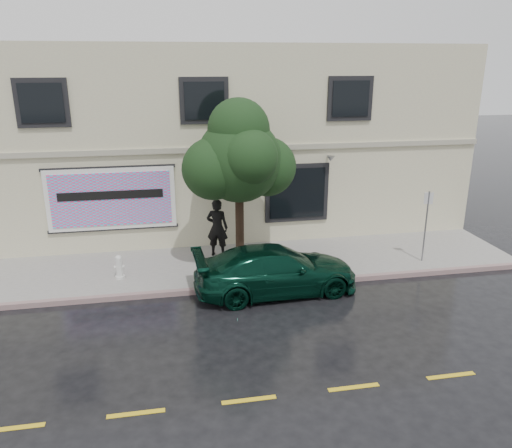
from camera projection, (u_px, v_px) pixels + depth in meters
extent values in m
plane|color=black|center=(227.00, 316.00, 13.20)|extent=(90.00, 90.00, 0.00)
cube|color=#9A9692|center=(214.00, 266.00, 16.22)|extent=(20.00, 3.50, 0.15)
cube|color=slate|center=(220.00, 289.00, 14.58)|extent=(20.00, 0.18, 0.16)
cube|color=gold|center=(249.00, 400.00, 9.93)|extent=(19.00, 0.12, 0.01)
cube|color=#BDB398|center=(197.00, 136.00, 20.52)|extent=(20.00, 8.00, 7.00)
cube|color=#9E9984|center=(206.00, 150.00, 16.72)|extent=(20.00, 0.12, 0.18)
cube|color=black|center=(297.00, 193.00, 17.79)|extent=(2.30, 0.10, 2.10)
cube|color=black|center=(297.00, 193.00, 17.73)|extent=(2.00, 0.05, 1.80)
cube|color=black|center=(41.00, 103.00, 15.29)|extent=(1.30, 0.05, 1.20)
cube|color=black|center=(204.00, 101.00, 16.16)|extent=(1.30, 0.05, 1.20)
cube|color=black|center=(351.00, 99.00, 17.03)|extent=(1.30, 0.05, 1.20)
cube|color=white|center=(111.00, 199.00, 16.62)|extent=(4.20, 0.06, 2.10)
cube|color=#F43685|center=(111.00, 199.00, 16.58)|extent=(3.90, 0.04, 1.80)
cube|color=black|center=(114.00, 229.00, 16.97)|extent=(4.30, 0.10, 0.10)
cube|color=black|center=(109.00, 168.00, 16.32)|extent=(4.30, 0.10, 0.10)
cube|color=black|center=(111.00, 195.00, 16.50)|extent=(3.40, 0.02, 0.28)
imported|color=black|center=(276.00, 270.00, 14.39)|extent=(4.83, 2.34, 1.37)
imported|color=black|center=(217.00, 228.00, 16.63)|extent=(0.84, 0.69, 1.97)
imported|color=black|center=(216.00, 189.00, 16.21)|extent=(1.23, 1.23, 0.69)
cylinder|color=black|center=(240.00, 230.00, 15.70)|extent=(0.26, 0.26, 2.43)
sphere|color=black|center=(239.00, 160.00, 15.00)|extent=(2.58, 2.58, 2.58)
cylinder|color=silver|center=(120.00, 277.00, 15.15)|extent=(0.29, 0.29, 0.08)
cylinder|color=silver|center=(119.00, 268.00, 15.05)|extent=(0.21, 0.21, 0.53)
sphere|color=silver|center=(118.00, 258.00, 14.96)|extent=(0.21, 0.21, 0.21)
cylinder|color=silver|center=(119.00, 267.00, 15.05)|extent=(0.31, 0.10, 0.10)
cylinder|color=gray|center=(425.00, 227.00, 16.11)|extent=(0.05, 0.05, 2.36)
cube|color=silver|center=(429.00, 198.00, 15.81)|extent=(0.29, 0.08, 0.38)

